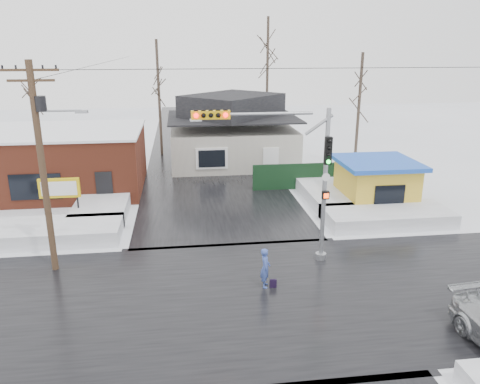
{
  "coord_description": "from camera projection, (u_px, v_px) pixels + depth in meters",
  "views": [
    {
      "loc": [
        -2.25,
        -16.19,
        9.54
      ],
      "look_at": [
        0.39,
        4.36,
        3.0
      ],
      "focal_mm": 35.0,
      "sensor_mm": 36.0,
      "label": 1
    }
  ],
  "objects": [
    {
      "name": "ground",
      "position": [
        244.0,
        298.0,
        18.46
      ],
      "size": [
        120.0,
        120.0,
        0.0
      ],
      "primitive_type": "plane",
      "color": "white",
      "rests_on": "ground"
    },
    {
      "name": "road_ns",
      "position": [
        244.0,
        297.0,
        18.46
      ],
      "size": [
        10.0,
        120.0,
        0.02
      ],
      "primitive_type": "cube",
      "color": "black",
      "rests_on": "ground"
    },
    {
      "name": "road_ew",
      "position": [
        244.0,
        297.0,
        18.46
      ],
      "size": [
        120.0,
        10.0,
        0.02
      ],
      "primitive_type": "cube",
      "color": "black",
      "rests_on": "ground"
    },
    {
      "name": "snowbank_nw",
      "position": [
        51.0,
        232.0,
        23.86
      ],
      "size": [
        7.0,
        3.0,
        0.8
      ],
      "primitive_type": "cube",
      "color": "white",
      "rests_on": "ground"
    },
    {
      "name": "snowbank_ne",
      "position": [
        387.0,
        216.0,
        26.05
      ],
      "size": [
        7.0,
        3.0,
        0.8
      ],
      "primitive_type": "cube",
      "color": "white",
      "rests_on": "ground"
    },
    {
      "name": "snowbank_nside_w",
      "position": [
        106.0,
        200.0,
        28.84
      ],
      "size": [
        3.0,
        8.0,
        0.8
      ],
      "primitive_type": "cube",
      "color": "white",
      "rests_on": "ground"
    },
    {
      "name": "snowbank_nside_e",
      "position": [
        325.0,
        191.0,
        30.54
      ],
      "size": [
        3.0,
        8.0,
        0.8
      ],
      "primitive_type": "cube",
      "color": "white",
      "rests_on": "ground"
    },
    {
      "name": "traffic_signal",
      "position": [
        291.0,
        166.0,
        20.19
      ],
      "size": [
        6.05,
        0.68,
        7.0
      ],
      "color": "gray",
      "rests_on": "ground"
    },
    {
      "name": "utility_pole",
      "position": [
        43.0,
        157.0,
        19.27
      ],
      "size": [
        3.15,
        0.44,
        9.0
      ],
      "color": "#382619",
      "rests_on": "ground"
    },
    {
      "name": "brick_building",
      "position": [
        51.0,
        160.0,
        31.62
      ],
      "size": [
        12.2,
        8.2,
        4.12
      ],
      "color": "brown",
      "rests_on": "ground"
    },
    {
      "name": "marquee_sign",
      "position": [
        59.0,
        189.0,
        25.76
      ],
      "size": [
        2.2,
        0.21,
        2.55
      ],
      "color": "black",
      "rests_on": "ground"
    },
    {
      "name": "house",
      "position": [
        232.0,
        132.0,
        38.72
      ],
      "size": [
        10.4,
        8.4,
        5.76
      ],
      "color": "beige",
      "rests_on": "ground"
    },
    {
      "name": "kiosk",
      "position": [
        376.0,
        183.0,
        28.63
      ],
      "size": [
        4.6,
        4.6,
        2.88
      ],
      "color": "gold",
      "rests_on": "ground"
    },
    {
      "name": "fence",
      "position": [
        310.0,
        176.0,
        32.22
      ],
      "size": [
        8.0,
        0.12,
        1.8
      ],
      "primitive_type": "cube",
      "color": "black",
      "rests_on": "ground"
    },
    {
      "name": "tree_far_left",
      "position": [
        157.0,
        64.0,
        40.17
      ],
      "size": [
        3.0,
        3.0,
        10.0
      ],
      "color": "#332821",
      "rests_on": "ground"
    },
    {
      "name": "tree_far_mid",
      "position": [
        268.0,
        45.0,
        42.8
      ],
      "size": [
        3.0,
        3.0,
        12.0
      ],
      "color": "#332821",
      "rests_on": "ground"
    },
    {
      "name": "tree_far_right",
      "position": [
        361.0,
        77.0,
        36.68
      ],
      "size": [
        3.0,
        3.0,
        9.0
      ],
      "color": "#332821",
      "rests_on": "ground"
    },
    {
      "name": "tree_far_west",
      "position": [
        31.0,
        86.0,
        37.54
      ],
      "size": [
        3.0,
        3.0,
        8.0
      ],
      "color": "#332821",
      "rests_on": "ground"
    },
    {
      "name": "pedestrian",
      "position": [
        265.0,
        268.0,
        19.05
      ],
      "size": [
        0.5,
        0.67,
        1.68
      ],
      "primitive_type": "imported",
      "rotation": [
        0.0,
        0.0,
        1.41
      ],
      "color": "#394FA0",
      "rests_on": "ground"
    },
    {
      "name": "shopping_bag",
      "position": [
        273.0,
        284.0,
        19.17
      ],
      "size": [
        0.29,
        0.13,
        0.35
      ],
      "primitive_type": "cube",
      "rotation": [
        0.0,
        0.0,
        -0.05
      ],
      "color": "black",
      "rests_on": "ground"
    }
  ]
}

